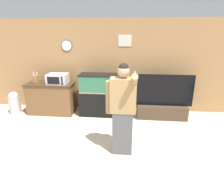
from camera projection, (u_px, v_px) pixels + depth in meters
The scene contains 8 objects.
wall_back_paneled at pixel (104, 66), 5.04m from camera, with size 10.00×0.08×2.60m.
counter_island at pixel (51, 98), 4.95m from camera, with size 1.31×0.57×0.88m.
microwave at pixel (58, 79), 4.76m from camera, with size 0.53×0.40×0.27m.
knife_block at pixel (35, 79), 4.81m from camera, with size 0.13×0.10×0.32m.
aquarium_on_stand at pixel (101, 95), 4.81m from camera, with size 1.15×0.46×1.16m.
tv_on_stand at pixel (162, 106), 4.67m from camera, with size 1.56×0.40×1.20m.
person_standing at pixel (122, 109), 3.12m from camera, with size 0.54×0.41×1.72m.
trash_bin at pixel (14, 102), 4.95m from camera, with size 0.30×0.30×0.64m.
Camera 1 is at (0.70, -2.12, 2.17)m, focal length 28.00 mm.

